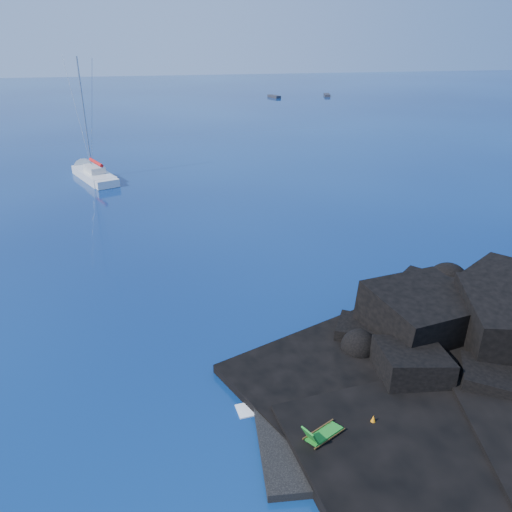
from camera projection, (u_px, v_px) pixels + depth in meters
The scene contains 11 objects.
ground at pixel (256, 459), 19.22m from camera, with size 400.00×400.00×0.00m, color #040F3C.
headland at pixel (502, 368), 24.44m from camera, with size 24.00×24.00×3.60m, color black, non-canonical shape.
beach at pixel (360, 431), 20.55m from camera, with size 8.50×6.00×0.70m, color black.
surf_foam at pixel (333, 365), 24.66m from camera, with size 10.00×8.00×0.06m, color white, non-canonical shape.
sailboat at pixel (94, 179), 56.47m from camera, with size 2.60×12.42×13.02m, color silver, non-canonical shape.
deck_chair at pixel (324, 429), 19.35m from camera, with size 1.76×0.77×1.21m, color #1A771F, non-canonical shape.
towel at pixel (347, 399), 21.81m from camera, with size 1.88×0.89×0.05m, color silver.
sunbather at pixel (347, 397), 21.76m from camera, with size 1.57×0.38×0.21m, color tan, non-canonical shape.
marker_cone at pixel (373, 421), 20.19m from camera, with size 0.38×0.38×0.58m, color orange.
distant_boat_a at pixel (274, 98), 129.21m from camera, with size 1.41×4.55×0.61m, color #29282E.
distant_boat_b at pixel (327, 96), 132.12m from camera, with size 1.42×4.57×0.61m, color #252529.
Camera 1 is at (-3.08, -14.04, 14.97)m, focal length 35.00 mm.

